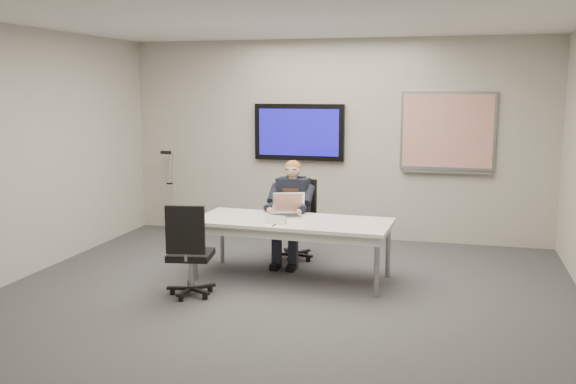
% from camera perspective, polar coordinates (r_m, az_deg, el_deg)
% --- Properties ---
extents(floor, '(6.00, 6.00, 0.02)m').
position_cam_1_polar(floor, '(6.51, -1.03, -9.78)').
color(floor, '#333235').
rests_on(floor, ground).
extents(ceiling, '(6.00, 6.00, 0.02)m').
position_cam_1_polar(ceiling, '(6.19, -1.11, 15.53)').
color(ceiling, silver).
rests_on(ceiling, wall_back).
extents(wall_back, '(6.00, 0.02, 2.80)m').
position_cam_1_polar(wall_back, '(9.11, 4.14, 4.67)').
color(wall_back, '#A7A497').
rests_on(wall_back, ground).
extents(wall_front, '(6.00, 0.02, 2.80)m').
position_cam_1_polar(wall_front, '(3.45, -14.92, -3.13)').
color(wall_front, '#A7A497').
rests_on(wall_front, ground).
extents(wall_left, '(0.02, 6.00, 2.80)m').
position_cam_1_polar(wall_left, '(7.59, -23.44, 3.02)').
color(wall_left, '#A7A497').
rests_on(wall_left, ground).
extents(conference_table, '(2.21, 1.00, 0.67)m').
position_cam_1_polar(conference_table, '(7.15, 0.39, -3.09)').
color(conference_table, silver).
rests_on(conference_table, ground).
extents(tv_display, '(1.30, 0.09, 0.80)m').
position_cam_1_polar(tv_display, '(9.15, 1.00, 5.34)').
color(tv_display, black).
rests_on(tv_display, wall_back).
extents(whiteboard, '(1.25, 0.08, 1.10)m').
position_cam_1_polar(whiteboard, '(8.91, 14.00, 5.16)').
color(whiteboard, gray).
rests_on(whiteboard, wall_back).
extents(office_chair_far, '(0.59, 0.59, 1.00)m').
position_cam_1_polar(office_chair_far, '(8.03, 0.66, -3.78)').
color(office_chair_far, black).
rests_on(office_chair_far, ground).
extents(office_chair_near, '(0.54, 0.54, 0.98)m').
position_cam_1_polar(office_chair_near, '(6.67, -8.69, -6.67)').
color(office_chair_near, black).
rests_on(office_chair_near, ground).
extents(seated_person, '(0.40, 0.69, 1.25)m').
position_cam_1_polar(seated_person, '(7.77, 0.15, -2.76)').
color(seated_person, '#1D2030').
rests_on(seated_person, office_chair_far).
extents(crutch, '(0.22, 0.56, 1.28)m').
position_cam_1_polar(crutch, '(9.77, -10.41, 0.24)').
color(crutch, '#A6A8AE').
rests_on(crutch, ground).
extents(laptop, '(0.44, 0.46, 0.26)m').
position_cam_1_polar(laptop, '(7.35, -0.14, -1.62)').
color(laptop, silver).
rests_on(laptop, conference_table).
extents(name_tent, '(0.24, 0.11, 0.09)m').
position_cam_1_polar(name_tent, '(6.93, -1.07, -2.45)').
color(name_tent, white).
rests_on(name_tent, conference_table).
extents(pen, '(0.01, 0.14, 0.01)m').
position_cam_1_polar(pen, '(6.85, -1.24, -2.94)').
color(pen, black).
rests_on(pen, conference_table).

